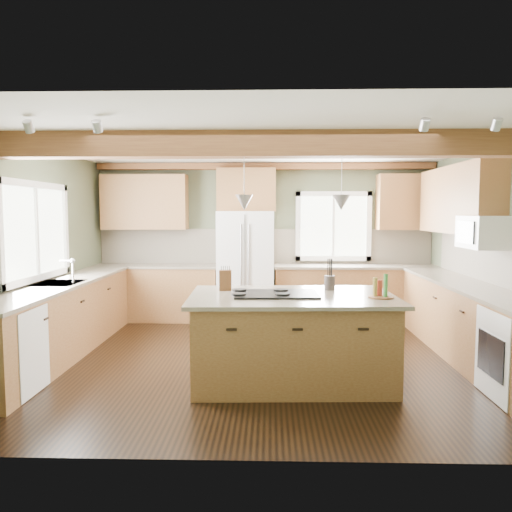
{
  "coord_description": "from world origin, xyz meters",
  "views": [
    {
      "loc": [
        0.1,
        -5.93,
        1.78
      ],
      "look_at": [
        -0.08,
        0.3,
        1.23
      ],
      "focal_mm": 35.0,
      "sensor_mm": 36.0,
      "label": 1
    }
  ],
  "objects": [
    {
      "name": "floor",
      "position": [
        0.0,
        0.0,
        0.0
      ],
      "size": [
        5.6,
        5.6,
        0.0
      ],
      "primitive_type": "plane",
      "color": "black",
      "rests_on": "ground"
    },
    {
      "name": "ceiling",
      "position": [
        0.0,
        0.0,
        2.6
      ],
      "size": [
        5.6,
        5.6,
        0.0
      ],
      "primitive_type": "plane",
      "rotation": [
        3.14,
        0.0,
        0.0
      ],
      "color": "silver",
      "rests_on": "wall_back"
    },
    {
      "name": "wall_back",
      "position": [
        0.0,
        2.5,
        1.3
      ],
      "size": [
        5.6,
        0.0,
        5.6
      ],
      "primitive_type": "plane",
      "rotation": [
        1.57,
        0.0,
        0.0
      ],
      "color": "#4C523A",
      "rests_on": "ground"
    },
    {
      "name": "wall_left",
      "position": [
        -2.8,
        0.0,
        1.3
      ],
      "size": [
        0.0,
        5.0,
        5.0
      ],
      "primitive_type": "plane",
      "rotation": [
        1.57,
        0.0,
        1.57
      ],
      "color": "#4C523A",
      "rests_on": "ground"
    },
    {
      "name": "wall_right",
      "position": [
        2.8,
        0.0,
        1.3
      ],
      "size": [
        0.0,
        5.0,
        5.0
      ],
      "primitive_type": "plane",
      "rotation": [
        1.57,
        0.0,
        -1.57
      ],
      "color": "#4C523A",
      "rests_on": "ground"
    },
    {
      "name": "ceiling_beam",
      "position": [
        0.0,
        -0.77,
        2.47
      ],
      "size": [
        5.55,
        0.26,
        0.26
      ],
      "primitive_type": "cube",
      "color": "#572E19",
      "rests_on": "ceiling"
    },
    {
      "name": "soffit_trim",
      "position": [
        0.0,
        2.4,
        2.54
      ],
      "size": [
        5.55,
        0.2,
        0.1
      ],
      "primitive_type": "cube",
      "color": "#572E19",
      "rests_on": "ceiling"
    },
    {
      "name": "backsplash_back",
      "position": [
        0.0,
        2.48,
        1.21
      ],
      "size": [
        5.58,
        0.03,
        0.58
      ],
      "primitive_type": "cube",
      "color": "brown",
      "rests_on": "wall_back"
    },
    {
      "name": "backsplash_right",
      "position": [
        2.78,
        0.05,
        1.21
      ],
      "size": [
        0.03,
        3.7,
        0.58
      ],
      "primitive_type": "cube",
      "color": "brown",
      "rests_on": "wall_right"
    },
    {
      "name": "base_cab_back_left",
      "position": [
        -1.79,
        2.2,
        0.44
      ],
      "size": [
        2.02,
        0.6,
        0.88
      ],
      "primitive_type": "cube",
      "color": "brown",
      "rests_on": "floor"
    },
    {
      "name": "counter_back_left",
      "position": [
        -1.79,
        2.2,
        0.9
      ],
      "size": [
        2.06,
        0.64,
        0.04
      ],
      "primitive_type": "cube",
      "color": "brown",
      "rests_on": "base_cab_back_left"
    },
    {
      "name": "base_cab_back_right",
      "position": [
        1.49,
        2.2,
        0.44
      ],
      "size": [
        2.62,
        0.6,
        0.88
      ],
      "primitive_type": "cube",
      "color": "brown",
      "rests_on": "floor"
    },
    {
      "name": "counter_back_right",
      "position": [
        1.49,
        2.2,
        0.9
      ],
      "size": [
        2.66,
        0.64,
        0.04
      ],
      "primitive_type": "cube",
      "color": "brown",
      "rests_on": "base_cab_back_right"
    },
    {
      "name": "base_cab_left",
      "position": [
        -2.5,
        0.05,
        0.44
      ],
      "size": [
        0.6,
        3.7,
        0.88
      ],
      "primitive_type": "cube",
      "color": "brown",
      "rests_on": "floor"
    },
    {
      "name": "counter_left",
      "position": [
        -2.5,
        0.05,
        0.9
      ],
      "size": [
        0.64,
        3.74,
        0.04
      ],
      "primitive_type": "cube",
      "color": "brown",
      "rests_on": "base_cab_left"
    },
    {
      "name": "base_cab_right",
      "position": [
        2.5,
        0.05,
        0.44
      ],
      "size": [
        0.6,
        3.7,
        0.88
      ],
      "primitive_type": "cube",
      "color": "brown",
      "rests_on": "floor"
    },
    {
      "name": "counter_right",
      "position": [
        2.5,
        0.05,
        0.9
      ],
      "size": [
        0.64,
        3.74,
        0.04
      ],
      "primitive_type": "cube",
      "color": "brown",
      "rests_on": "base_cab_right"
    },
    {
      "name": "upper_cab_back_left",
      "position": [
        -1.99,
        2.33,
        1.95
      ],
      "size": [
        1.4,
        0.35,
        0.9
      ],
      "primitive_type": "cube",
      "color": "brown",
      "rests_on": "wall_back"
    },
    {
      "name": "upper_cab_over_fridge",
      "position": [
        -0.3,
        2.33,
        2.15
      ],
      "size": [
        0.96,
        0.35,
        0.7
      ],
      "primitive_type": "cube",
      "color": "brown",
      "rests_on": "wall_back"
    },
    {
      "name": "upper_cab_right",
      "position": [
        2.62,
        0.9,
        1.95
      ],
      "size": [
        0.35,
        2.2,
        0.9
      ],
      "primitive_type": "cube",
      "color": "brown",
      "rests_on": "wall_right"
    },
    {
      "name": "upper_cab_back_corner",
      "position": [
        2.3,
        2.33,
        1.95
      ],
      "size": [
        0.9,
        0.35,
        0.9
      ],
      "primitive_type": "cube",
      "color": "brown",
      "rests_on": "wall_back"
    },
    {
      "name": "window_left",
      "position": [
        -2.78,
        0.05,
        1.55
      ],
      "size": [
        0.04,
        1.6,
        1.05
      ],
      "primitive_type": "cube",
      "color": "white",
      "rests_on": "wall_left"
    },
    {
      "name": "window_back",
      "position": [
        1.15,
        2.48,
        1.55
      ],
      "size": [
        1.1,
        0.04,
        1.0
      ],
      "primitive_type": "cube",
      "color": "white",
      "rests_on": "wall_back"
    },
    {
      "name": "sink",
      "position": [
        -2.5,
        0.05,
        0.91
      ],
      "size": [
        0.5,
        0.65,
        0.03
      ],
      "primitive_type": "cube",
      "color": "#262628",
      "rests_on": "counter_left"
    },
    {
      "name": "faucet",
      "position": [
        -2.32,
        0.05,
        1.05
      ],
      "size": [
        0.02,
        0.02,
        0.28
      ],
      "primitive_type": "cylinder",
      "color": "#B2B2B7",
      "rests_on": "sink"
    },
    {
      "name": "dishwasher",
      "position": [
        -2.49,
        -1.25,
        0.43
      ],
      "size": [
        0.6,
        0.6,
        0.84
      ],
      "primitive_type": "cube",
      "color": "white",
      "rests_on": "floor"
    },
    {
      "name": "microwave",
      "position": [
        2.58,
        -0.05,
        1.55
      ],
      "size": [
        0.4,
        0.7,
        0.38
      ],
      "primitive_type": "cube",
      "color": "white",
      "rests_on": "wall_right"
    },
    {
      "name": "pendant_left",
      "position": [
        -0.17,
        -0.79,
        1.88
      ],
      "size": [
        0.18,
        0.18,
        0.16
      ],
      "primitive_type": "cone",
      "rotation": [
        3.14,
        0.0,
        0.0
      ],
      "color": "#B2B2B7",
      "rests_on": "ceiling"
    },
    {
      "name": "pendant_right",
      "position": [
        0.83,
        -0.75,
        1.88
      ],
      "size": [
        0.18,
        0.18,
        0.16
      ],
      "primitive_type": "cone",
      "rotation": [
        3.14,
        0.0,
        0.0
      ],
      "color": "#B2B2B7",
      "rests_on": "ceiling"
    },
    {
      "name": "refrigerator",
      "position": [
        -0.3,
        2.12,
        0.9
      ],
      "size": [
        0.9,
        0.74,
        1.8
      ],
      "primitive_type": "cube",
      "color": "white",
      "rests_on": "floor"
    },
    {
      "name": "island",
      "position": [
        0.33,
        -0.77,
        0.44
      ],
      "size": [
        2.05,
        1.3,
        0.88
      ],
      "primitive_type": "cube",
      "rotation": [
        0.0,
        0.0,
        0.04
      ],
      "color": "brown",
      "rests_on": "floor"
    },
    {
      "name": "island_top",
      "position": [
        0.33,
        -0.77,
        0.9
      ],
      "size": [
        2.18,
        1.44,
        0.04
      ],
      "primitive_type": "cube",
      "rotation": [
        0.0,
        0.0,
        0.04
      ],
      "color": "brown",
      "rests_on": "island"
    },
    {
      "name": "cooktop",
      "position": [
        0.16,
        -0.78,
        0.93
      ],
      "size": [
        0.89,
        0.61,
        0.02
      ],
      "primitive_type": "cube",
      "rotation": [
        0.0,
        0.0,
        0.04
      ],
      "color": "black",
      "rests_on": "island_top"
    },
    {
      "name": "knife_block",
      "position": [
        -0.4,
        -0.49,
        1.03
      ],
      "size": [
        0.14,
        0.11,
        0.22
      ],
      "primitive_type": "cube",
      "rotation": [
        0.0,
        0.0,
        0.05
      ],
      "color": "brown",
      "rests_on": "island_top"
    },
    {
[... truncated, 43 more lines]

